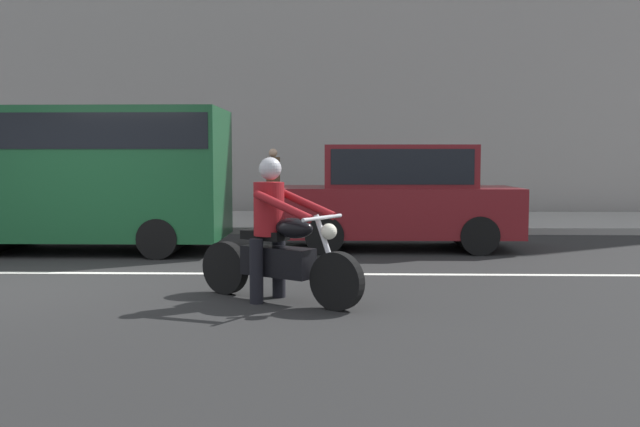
{
  "coord_description": "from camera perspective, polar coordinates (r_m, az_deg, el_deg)",
  "views": [
    {
      "loc": [
        3.86,
        -8.36,
        1.58
      ],
      "look_at": [
        3.66,
        -0.62,
        0.96
      ],
      "focal_mm": 38.55,
      "sensor_mm": 36.0,
      "label": 1
    }
  ],
  "objects": [
    {
      "name": "lane_marking_stripe",
      "position": [
        10.23,
        -22.03,
        -4.58
      ],
      "size": [
        18.0,
        0.14,
        0.01
      ],
      "primitive_type": "cube",
      "color": "silver",
      "rests_on": "ground_plane"
    },
    {
      "name": "parked_hatchback_maroon",
      "position": [
        12.0,
        6.48,
        1.52
      ],
      "size": [
        4.07,
        1.76,
        1.8
      ],
      "color": "maroon",
      "rests_on": "ground_plane"
    },
    {
      "name": "street_sign_post",
      "position": [
        16.06,
        -11.53,
        4.73
      ],
      "size": [
        0.44,
        0.08,
        2.46
      ],
      "color": "gray",
      "rests_on": "sidewalk_slab"
    },
    {
      "name": "pedestrian_bystander",
      "position": [
        16.99,
        -3.9,
        3.04
      ],
      "size": [
        0.34,
        0.34,
        1.67
      ],
      "color": "black",
      "rests_on": "sidewalk_slab"
    },
    {
      "name": "motorcycle_with_rider_crimson",
      "position": [
        7.56,
        -3.59,
        -2.48
      ],
      "size": [
        1.88,
        1.26,
        1.59
      ],
      "color": "black",
      "rests_on": "ground_plane"
    },
    {
      "name": "ground_plane",
      "position": [
        9.34,
        -23.09,
        -5.49
      ],
      "size": [
        80.0,
        80.0,
        0.0
      ],
      "primitive_type": "plane",
      "color": "black"
    },
    {
      "name": "parked_van_forest_green",
      "position": [
        12.26,
        -19.04,
        3.47
      ],
      "size": [
        4.74,
        1.96,
        2.4
      ],
      "color": "#164C28",
      "rests_on": "ground_plane"
    },
    {
      "name": "sidewalk_slab",
      "position": [
        16.88,
        -11.76,
        -0.61
      ],
      "size": [
        40.0,
        4.4,
        0.14
      ],
      "primitive_type": "cube",
      "color": "gray",
      "rests_on": "ground_plane"
    }
  ]
}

